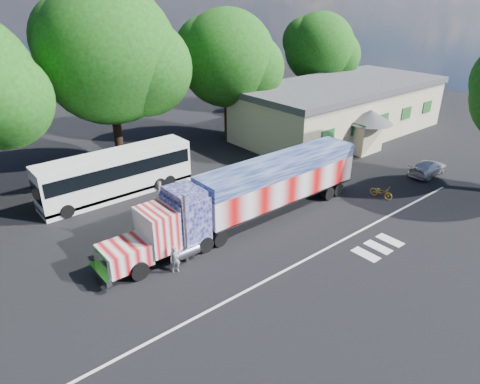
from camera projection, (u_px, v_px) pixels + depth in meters
ground at (271, 237)px, 25.89m from camera, size 100.00×100.00×0.00m
lane_markings at (339, 253)px, 24.23m from camera, size 30.00×2.67×0.01m
semi_truck at (253, 192)px, 26.79m from camera, size 18.79×2.97×4.01m
coach_bus at (117, 173)px, 30.57m from camera, size 11.03×2.57×3.21m
hall_building at (342, 108)px, 43.80m from camera, size 22.40×12.80×5.20m
parked_car at (428, 168)px, 34.41m from camera, size 4.14×1.78×1.19m
woman at (175, 259)px, 22.35m from camera, size 0.66×0.56×1.53m
bicycle at (381, 192)px, 30.60m from camera, size 0.80×1.75×0.89m
tree_ne_a at (229, 59)px, 40.43m from camera, size 9.58×9.12×12.28m
tree_far_ne at (321, 48)px, 49.91m from camera, size 8.53×8.13×11.52m
tree_n_mid at (111, 55)px, 32.61m from camera, size 11.16×10.63×14.42m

